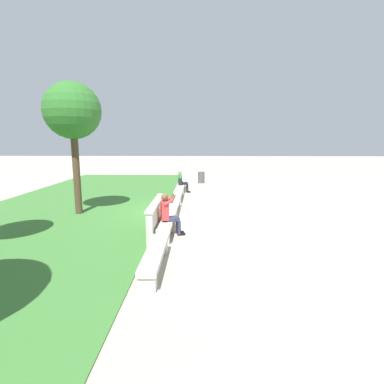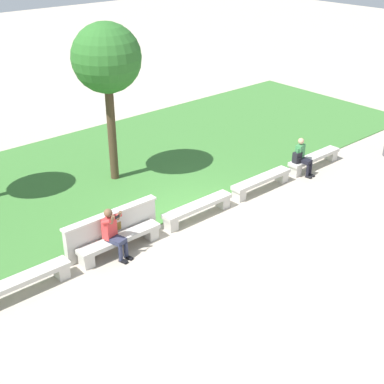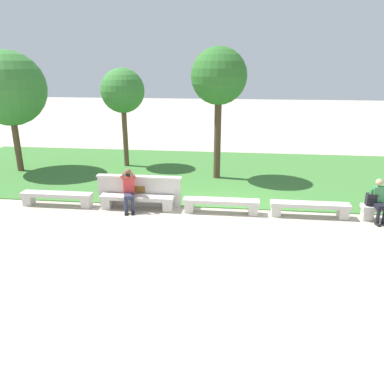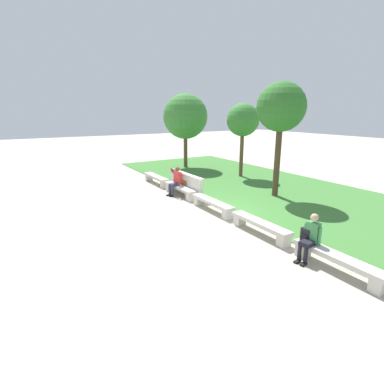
{
  "view_description": "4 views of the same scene",
  "coord_description": "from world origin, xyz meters",
  "px_view_note": "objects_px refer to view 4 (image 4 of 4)",
  "views": [
    {
      "loc": [
        -11.75,
        -0.99,
        2.93
      ],
      "look_at": [
        -0.31,
        -0.73,
        0.9
      ],
      "focal_mm": 28.0,
      "sensor_mm": 36.0,
      "label": 1
    },
    {
      "loc": [
        -8.86,
        -9.95,
        7.65
      ],
      "look_at": [
        -0.36,
        -0.16,
        1.01
      ],
      "focal_mm": 50.0,
      "sensor_mm": 36.0,
      "label": 2
    },
    {
      "loc": [
        0.37,
        -10.85,
        4.4
      ],
      "look_at": [
        -0.86,
        -0.41,
        0.79
      ],
      "focal_mm": 35.0,
      "sensor_mm": 36.0,
      "label": 3
    },
    {
      "loc": [
        9.16,
        -6.36,
        3.79
      ],
      "look_at": [
        -0.24,
        -0.78,
        0.84
      ],
      "focal_mm": 28.0,
      "sensor_mm": 36.0,
      "label": 4
    }
  ],
  "objects_px": {
    "bench_far": "(260,225)",
    "person_photographer": "(176,179)",
    "bench_mid": "(212,204)",
    "person_distant": "(310,236)",
    "tree_left_background": "(281,108)",
    "tree_right_background": "(185,117)",
    "bench_end": "(337,260)",
    "bench_near": "(180,189)",
    "tree_behind_wall": "(243,120)",
    "bench_main": "(156,178)",
    "backpack": "(307,235)"
  },
  "relations": [
    {
      "from": "bench_far",
      "to": "bench_end",
      "type": "bearing_deg",
      "value": 0.0
    },
    {
      "from": "backpack",
      "to": "tree_right_background",
      "type": "bearing_deg",
      "value": 163.98
    },
    {
      "from": "bench_end",
      "to": "person_photographer",
      "type": "xyz_separation_m",
      "value": [
        -8.22,
        -0.07,
        0.43
      ]
    },
    {
      "from": "bench_mid",
      "to": "bench_far",
      "type": "xyz_separation_m",
      "value": [
        2.67,
        0.0,
        0.0
      ]
    },
    {
      "from": "bench_main",
      "to": "bench_mid",
      "type": "xyz_separation_m",
      "value": [
        5.33,
        0.0,
        0.0
      ]
    },
    {
      "from": "bench_far",
      "to": "person_photographer",
      "type": "xyz_separation_m",
      "value": [
        -5.55,
        -0.07,
        0.43
      ]
    },
    {
      "from": "bench_near",
      "to": "tree_left_background",
      "type": "height_order",
      "value": "tree_left_background"
    },
    {
      "from": "bench_near",
      "to": "tree_right_background",
      "type": "bearing_deg",
      "value": 148.28
    },
    {
      "from": "tree_right_background",
      "to": "bench_main",
      "type": "bearing_deg",
      "value": -47.47
    },
    {
      "from": "bench_mid",
      "to": "tree_left_background",
      "type": "relative_size",
      "value": 0.47
    },
    {
      "from": "tree_right_background",
      "to": "bench_far",
      "type": "bearing_deg",
      "value": -18.32
    },
    {
      "from": "backpack",
      "to": "bench_main",
      "type": "bearing_deg",
      "value": -179.95
    },
    {
      "from": "person_distant",
      "to": "backpack",
      "type": "xyz_separation_m",
      "value": [
        -0.17,
        0.07,
        -0.05
      ]
    },
    {
      "from": "bench_mid",
      "to": "tree_right_background",
      "type": "distance_m",
      "value": 10.11
    },
    {
      "from": "bench_end",
      "to": "backpack",
      "type": "xyz_separation_m",
      "value": [
        -0.94,
        0.01,
        0.32
      ]
    },
    {
      "from": "bench_end",
      "to": "tree_behind_wall",
      "type": "xyz_separation_m",
      "value": [
        -9.83,
        5.15,
        2.98
      ]
    },
    {
      "from": "bench_main",
      "to": "bench_near",
      "type": "height_order",
      "value": "same"
    },
    {
      "from": "bench_near",
      "to": "backpack",
      "type": "bearing_deg",
      "value": 0.07
    },
    {
      "from": "bench_far",
      "to": "person_distant",
      "type": "height_order",
      "value": "person_distant"
    },
    {
      "from": "bench_near",
      "to": "bench_end",
      "type": "relative_size",
      "value": 1.0
    },
    {
      "from": "tree_behind_wall",
      "to": "tree_left_background",
      "type": "height_order",
      "value": "tree_left_background"
    },
    {
      "from": "bench_mid",
      "to": "person_distant",
      "type": "bearing_deg",
      "value": -0.82
    },
    {
      "from": "bench_mid",
      "to": "tree_right_background",
      "type": "height_order",
      "value": "tree_right_background"
    },
    {
      "from": "bench_near",
      "to": "backpack",
      "type": "xyz_separation_m",
      "value": [
        7.06,
        0.01,
        0.32
      ]
    },
    {
      "from": "bench_near",
      "to": "person_photographer",
      "type": "height_order",
      "value": "person_photographer"
    },
    {
      "from": "bench_near",
      "to": "bench_far",
      "type": "xyz_separation_m",
      "value": [
        5.33,
        0.0,
        0.0
      ]
    },
    {
      "from": "tree_left_background",
      "to": "bench_main",
      "type": "bearing_deg",
      "value": -143.16
    },
    {
      "from": "bench_mid",
      "to": "tree_left_background",
      "type": "bearing_deg",
      "value": 95.21
    },
    {
      "from": "tree_right_background",
      "to": "bench_near",
      "type": "bearing_deg",
      "value": -31.72
    },
    {
      "from": "person_photographer",
      "to": "tree_left_background",
      "type": "bearing_deg",
      "value": 56.27
    },
    {
      "from": "bench_mid",
      "to": "bench_main",
      "type": "bearing_deg",
      "value": 180.0
    },
    {
      "from": "bench_near",
      "to": "tree_behind_wall",
      "type": "distance_m",
      "value": 6.23
    },
    {
      "from": "bench_far",
      "to": "backpack",
      "type": "xyz_separation_m",
      "value": [
        1.73,
        0.01,
        0.32
      ]
    },
    {
      "from": "bench_mid",
      "to": "bench_end",
      "type": "xyz_separation_m",
      "value": [
        5.33,
        0.0,
        0.0
      ]
    },
    {
      "from": "bench_end",
      "to": "person_photographer",
      "type": "relative_size",
      "value": 1.77
    },
    {
      "from": "bench_main",
      "to": "tree_left_background",
      "type": "relative_size",
      "value": 0.47
    },
    {
      "from": "bench_main",
      "to": "bench_far",
      "type": "distance_m",
      "value": 8.0
    },
    {
      "from": "bench_main",
      "to": "tree_left_background",
      "type": "height_order",
      "value": "tree_left_background"
    },
    {
      "from": "bench_near",
      "to": "bench_mid",
      "type": "xyz_separation_m",
      "value": [
        2.67,
        0.0,
        0.0
      ]
    },
    {
      "from": "bench_main",
      "to": "bench_far",
      "type": "height_order",
      "value": "same"
    },
    {
      "from": "bench_far",
      "to": "bench_main",
      "type": "bearing_deg",
      "value": 180.0
    },
    {
      "from": "bench_mid",
      "to": "tree_behind_wall",
      "type": "bearing_deg",
      "value": 131.1
    },
    {
      "from": "bench_mid",
      "to": "person_distant",
      "type": "distance_m",
      "value": 4.58
    },
    {
      "from": "tree_behind_wall",
      "to": "tree_right_background",
      "type": "relative_size",
      "value": 0.86
    },
    {
      "from": "person_distant",
      "to": "tree_left_background",
      "type": "distance_m",
      "value": 7.01
    },
    {
      "from": "bench_far",
      "to": "bench_mid",
      "type": "bearing_deg",
      "value": 180.0
    },
    {
      "from": "tree_right_background",
      "to": "bench_end",
      "type": "bearing_deg",
      "value": -15.04
    },
    {
      "from": "bench_main",
      "to": "bench_end",
      "type": "height_order",
      "value": "same"
    },
    {
      "from": "bench_near",
      "to": "tree_left_background",
      "type": "bearing_deg",
      "value": 58.13
    },
    {
      "from": "bench_main",
      "to": "tree_behind_wall",
      "type": "xyz_separation_m",
      "value": [
        0.84,
        5.15,
        2.98
      ]
    }
  ]
}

